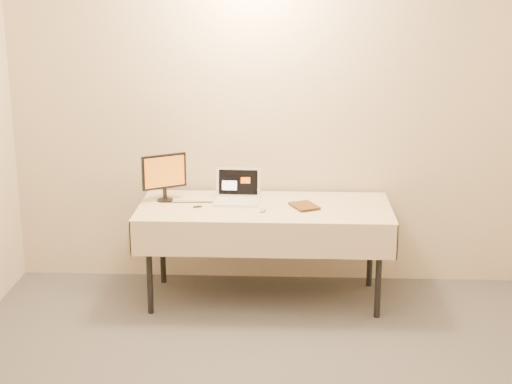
{
  "coord_description": "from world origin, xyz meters",
  "views": [
    {
      "loc": [
        0.18,
        -3.48,
        2.4
      ],
      "look_at": [
        -0.06,
        1.99,
        0.86
      ],
      "focal_mm": 55.0,
      "sensor_mm": 36.0,
      "label": 1
    }
  ],
  "objects_px": {
    "table": "(265,214)",
    "book": "(295,194)",
    "monitor": "(164,174)",
    "laptop": "(237,194)"
  },
  "relations": [
    {
      "from": "table",
      "to": "laptop",
      "type": "xyz_separation_m",
      "value": [
        -0.21,
        0.12,
        0.12
      ]
    },
    {
      "from": "table",
      "to": "monitor",
      "type": "height_order",
      "value": "monitor"
    },
    {
      "from": "book",
      "to": "monitor",
      "type": "bearing_deg",
      "value": 144.12
    },
    {
      "from": "monitor",
      "to": "book",
      "type": "relative_size",
      "value": 1.63
    },
    {
      "from": "monitor",
      "to": "laptop",
      "type": "bearing_deg",
      "value": -28.88
    },
    {
      "from": "table",
      "to": "book",
      "type": "relative_size",
      "value": 8.48
    },
    {
      "from": "laptop",
      "to": "book",
      "type": "relative_size",
      "value": 1.57
    },
    {
      "from": "table",
      "to": "book",
      "type": "distance_m",
      "value": 0.28
    },
    {
      "from": "laptop",
      "to": "monitor",
      "type": "distance_m",
      "value": 0.57
    },
    {
      "from": "monitor",
      "to": "table",
      "type": "bearing_deg",
      "value": -38.29
    }
  ]
}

